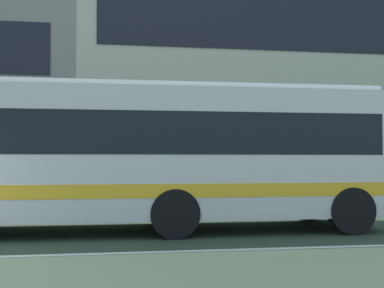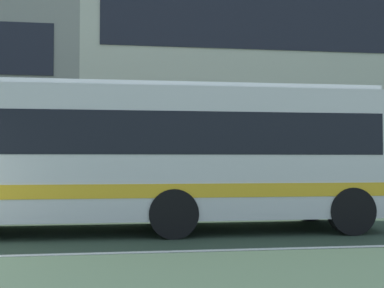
% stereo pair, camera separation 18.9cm
% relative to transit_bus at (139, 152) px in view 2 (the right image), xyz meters
% --- Properties ---
extents(apartment_block_right, '(18.50, 9.17, 12.32)m').
position_rel_transit_bus_xyz_m(apartment_block_right, '(7.21, 11.88, 4.40)').
color(apartment_block_right, '#B9BB9F').
rests_on(apartment_block_right, ground_plane).
extents(transit_bus, '(10.90, 2.71, 3.20)m').
position_rel_transit_bus_xyz_m(transit_bus, '(0.00, 0.00, 0.00)').
color(transit_bus, silver).
rests_on(transit_bus, ground_plane).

